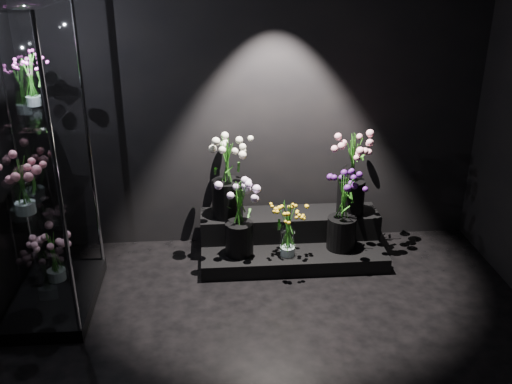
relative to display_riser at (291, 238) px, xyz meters
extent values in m
plane|color=black|center=(-0.27, -1.68, -0.15)|extent=(4.00, 4.00, 0.00)
plane|color=black|center=(-0.27, 0.32, 1.25)|extent=(4.00, 0.00, 4.00)
cube|color=black|center=(0.00, -0.08, -0.08)|extent=(1.61, 0.72, 0.13)
cube|color=black|center=(0.00, 0.10, 0.10)|extent=(1.61, 0.36, 0.22)
cube|color=black|center=(-1.94, -0.66, -0.10)|extent=(0.62, 1.03, 0.10)
cube|color=white|center=(-1.94, -0.66, 0.72)|extent=(0.56, 0.97, 0.01)
cube|color=white|center=(-1.94, -0.66, 1.39)|extent=(0.56, 0.97, 0.01)
cylinder|color=white|center=(-0.06, -0.27, 0.10)|extent=(0.13, 0.13, 0.22)
cylinder|color=black|center=(-0.48, -0.22, 0.13)|extent=(0.24, 0.24, 0.29)
cylinder|color=black|center=(0.42, -0.18, 0.13)|extent=(0.25, 0.25, 0.29)
cylinder|color=black|center=(-0.56, 0.09, 0.38)|extent=(0.28, 0.28, 0.34)
cylinder|color=black|center=(0.54, 0.06, 0.37)|extent=(0.24, 0.24, 0.32)
cylinder|color=white|center=(-1.98, -0.85, 0.84)|extent=(0.15, 0.15, 0.23)
cylinder|color=white|center=(-1.92, -0.49, 1.49)|extent=(0.11, 0.11, 0.19)
cylinder|color=white|center=(-1.96, -0.46, 0.08)|extent=(0.16, 0.16, 0.25)
camera|label=1|loc=(-0.68, -4.53, 2.43)|focal=40.00mm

